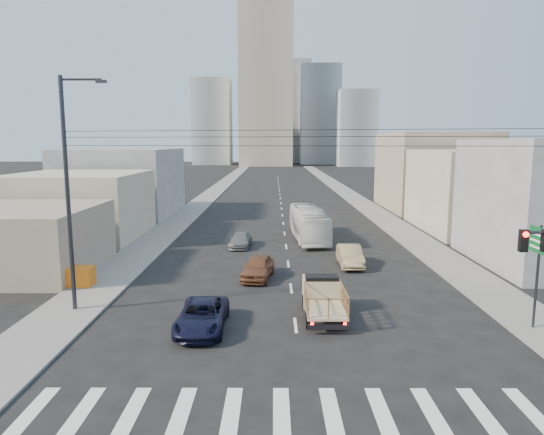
{
  "coord_description": "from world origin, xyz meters",
  "views": [
    {
      "loc": [
        -1.06,
        -20.36,
        8.73
      ],
      "look_at": [
        -1.18,
        13.53,
        3.5
      ],
      "focal_mm": 32.0,
      "sensor_mm": 36.0,
      "label": 1
    }
  ],
  "objects_px": {
    "city_bus": "(309,223)",
    "sedan_grey": "(241,240)",
    "streetlamp_left": "(69,189)",
    "navy_pickup": "(202,316)",
    "sedan_tan": "(350,256)",
    "green_sign": "(538,252)",
    "crate_stack": "(78,276)",
    "sedan_brown": "(258,267)",
    "flatbed_pickup": "(323,296)"
  },
  "relations": [
    {
      "from": "sedan_grey",
      "to": "crate_stack",
      "type": "relative_size",
      "value": 2.24
    },
    {
      "from": "sedan_brown",
      "to": "sedan_tan",
      "type": "bearing_deg",
      "value": 35.68
    },
    {
      "from": "city_bus",
      "to": "navy_pickup",
      "type": "bearing_deg",
      "value": -110.67
    },
    {
      "from": "flatbed_pickup",
      "to": "streetlamp_left",
      "type": "distance_m",
      "value": 13.93
    },
    {
      "from": "streetlamp_left",
      "to": "sedan_tan",
      "type": "bearing_deg",
      "value": 31.04
    },
    {
      "from": "sedan_brown",
      "to": "sedan_tan",
      "type": "distance_m",
      "value": 7.29
    },
    {
      "from": "sedan_tan",
      "to": "streetlamp_left",
      "type": "relative_size",
      "value": 0.37
    },
    {
      "from": "city_bus",
      "to": "crate_stack",
      "type": "xyz_separation_m",
      "value": [
        -15.14,
        -14.97,
        -0.77
      ]
    },
    {
      "from": "sedan_tan",
      "to": "streetlamp_left",
      "type": "bearing_deg",
      "value": -148.17
    },
    {
      "from": "sedan_tan",
      "to": "sedan_grey",
      "type": "bearing_deg",
      "value": 143.46
    },
    {
      "from": "navy_pickup",
      "to": "sedan_brown",
      "type": "distance_m",
      "value": 9.07
    },
    {
      "from": "sedan_grey",
      "to": "green_sign",
      "type": "xyz_separation_m",
      "value": [
        15.03,
        -18.33,
        3.16
      ]
    },
    {
      "from": "crate_stack",
      "to": "streetlamp_left",
      "type": "bearing_deg",
      "value": -69.02
    },
    {
      "from": "navy_pickup",
      "to": "sedan_grey",
      "type": "height_order",
      "value": "navy_pickup"
    },
    {
      "from": "sedan_grey",
      "to": "streetlamp_left",
      "type": "height_order",
      "value": "streetlamp_left"
    },
    {
      "from": "sedan_grey",
      "to": "green_sign",
      "type": "relative_size",
      "value": 0.81
    },
    {
      "from": "flatbed_pickup",
      "to": "sedan_grey",
      "type": "xyz_separation_m",
      "value": [
        -5.32,
        16.62,
        -0.51
      ]
    },
    {
      "from": "navy_pickup",
      "to": "streetlamp_left",
      "type": "bearing_deg",
      "value": 160.26
    },
    {
      "from": "city_bus",
      "to": "crate_stack",
      "type": "bearing_deg",
      "value": -139.12
    },
    {
      "from": "streetlamp_left",
      "to": "city_bus",
      "type": "bearing_deg",
      "value": 54.77
    },
    {
      "from": "sedan_tan",
      "to": "sedan_grey",
      "type": "distance_m",
      "value": 10.42
    },
    {
      "from": "streetlamp_left",
      "to": "green_sign",
      "type": "bearing_deg",
      "value": -6.32
    },
    {
      "from": "sedan_tan",
      "to": "green_sign",
      "type": "xyz_separation_m",
      "value": [
        6.75,
        -12.01,
        3.01
      ]
    },
    {
      "from": "navy_pickup",
      "to": "green_sign",
      "type": "height_order",
      "value": "green_sign"
    },
    {
      "from": "sedan_brown",
      "to": "crate_stack",
      "type": "bearing_deg",
      "value": -160.65
    },
    {
      "from": "flatbed_pickup",
      "to": "sedan_tan",
      "type": "relative_size",
      "value": 0.99
    },
    {
      "from": "sedan_grey",
      "to": "green_sign",
      "type": "height_order",
      "value": "green_sign"
    },
    {
      "from": "sedan_brown",
      "to": "streetlamp_left",
      "type": "xyz_separation_m",
      "value": [
        -9.31,
        -6.22,
        5.7
      ]
    },
    {
      "from": "sedan_tan",
      "to": "navy_pickup",
      "type": "bearing_deg",
      "value": -125.5
    },
    {
      "from": "sedan_grey",
      "to": "flatbed_pickup",
      "type": "bearing_deg",
      "value": -68.11
    },
    {
      "from": "green_sign",
      "to": "streetlamp_left",
      "type": "relative_size",
      "value": 0.42
    },
    {
      "from": "city_bus",
      "to": "sedan_tan",
      "type": "xyz_separation_m",
      "value": [
        2.28,
        -9.65,
        -0.73
      ]
    },
    {
      "from": "sedan_grey",
      "to": "streetlamp_left",
      "type": "xyz_separation_m",
      "value": [
        -7.53,
        -15.83,
        5.85
      ]
    },
    {
      "from": "sedan_tan",
      "to": "streetlamp_left",
      "type": "xyz_separation_m",
      "value": [
        -15.81,
        -9.51,
        5.71
      ]
    },
    {
      "from": "green_sign",
      "to": "crate_stack",
      "type": "xyz_separation_m",
      "value": [
        -24.16,
        6.69,
        -3.05
      ]
    },
    {
      "from": "sedan_tan",
      "to": "crate_stack",
      "type": "bearing_deg",
      "value": -162.2
    },
    {
      "from": "green_sign",
      "to": "crate_stack",
      "type": "distance_m",
      "value": 25.26
    },
    {
      "from": "city_bus",
      "to": "streetlamp_left",
      "type": "distance_m",
      "value": 23.98
    },
    {
      "from": "crate_stack",
      "to": "flatbed_pickup",
      "type": "bearing_deg",
      "value": -19.01
    },
    {
      "from": "sedan_tan",
      "to": "crate_stack",
      "type": "distance_m",
      "value": 18.21
    },
    {
      "from": "city_bus",
      "to": "sedan_brown",
      "type": "relative_size",
      "value": 2.43
    },
    {
      "from": "sedan_brown",
      "to": "green_sign",
      "type": "bearing_deg",
      "value": -24.55
    },
    {
      "from": "navy_pickup",
      "to": "crate_stack",
      "type": "relative_size",
      "value": 2.65
    },
    {
      "from": "navy_pickup",
      "to": "city_bus",
      "type": "xyz_separation_m",
      "value": [
        6.57,
        21.7,
        0.8
      ]
    },
    {
      "from": "city_bus",
      "to": "sedan_grey",
      "type": "bearing_deg",
      "value": -154.81
    },
    {
      "from": "crate_stack",
      "to": "sedan_grey",
      "type": "bearing_deg",
      "value": 51.9
    },
    {
      "from": "navy_pickup",
      "to": "green_sign",
      "type": "relative_size",
      "value": 0.95
    },
    {
      "from": "streetlamp_left",
      "to": "sedan_grey",
      "type": "bearing_deg",
      "value": 64.57
    },
    {
      "from": "flatbed_pickup",
      "to": "sedan_tan",
      "type": "bearing_deg",
      "value": 73.95
    },
    {
      "from": "sedan_tan",
      "to": "crate_stack",
      "type": "xyz_separation_m",
      "value": [
        -17.42,
        -5.33,
        -0.04
      ]
    }
  ]
}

